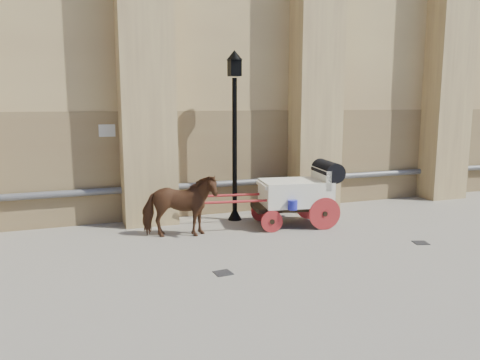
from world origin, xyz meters
name	(u,v)px	position (x,y,z in m)	size (l,w,h in m)	color
ground	(229,259)	(0.00, 0.00, 0.00)	(90.00, 90.00, 0.00)	gray
horse	(179,206)	(-0.56, 2.00, 0.76)	(0.82, 1.81, 1.53)	#57321C
carriage	(300,191)	(2.70, 1.99, 0.92)	(4.00, 1.67, 1.70)	black
street_lamp	(235,131)	(1.27, 3.13, 2.46)	(0.43, 0.43, 4.60)	black
drain_grate_near	(223,273)	(-0.37, -0.72, 0.01)	(0.32, 0.32, 0.01)	black
drain_grate_far	(421,243)	(4.56, -0.48, 0.01)	(0.32, 0.32, 0.01)	black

